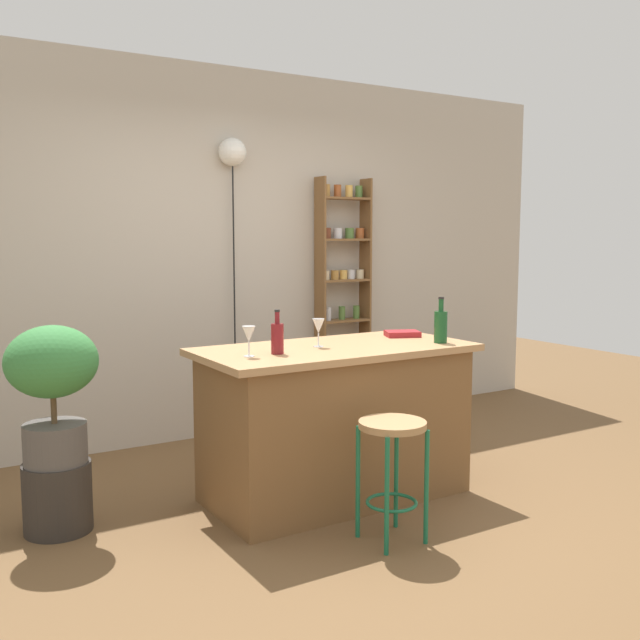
{
  "coord_description": "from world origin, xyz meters",
  "views": [
    {
      "loc": [
        -2.25,
        -3.2,
        1.55
      ],
      "look_at": [
        0.05,
        0.55,
        1.03
      ],
      "focal_mm": 40.63,
      "sensor_mm": 36.0,
      "label": 1
    }
  ],
  "objects_px": {
    "bottle_soda_blue": "(277,337)",
    "pendant_globe_light": "(232,157)",
    "spice_shelf": "(343,300)",
    "wine_glass_center": "(318,327)",
    "plant_stool": "(58,497)",
    "wine_glass_left": "(249,335)",
    "bar_stool": "(392,451)",
    "cookbook": "(402,334)",
    "bottle_olive_oil": "(441,326)",
    "potted_plant": "(53,380)"
  },
  "relations": [
    {
      "from": "plant_stool",
      "to": "cookbook",
      "type": "height_order",
      "value": "cookbook"
    },
    {
      "from": "bar_stool",
      "to": "cookbook",
      "type": "distance_m",
      "value": 1.15
    },
    {
      "from": "bar_stool",
      "to": "wine_glass_center",
      "type": "xyz_separation_m",
      "value": [
        0.0,
        0.71,
        0.55
      ]
    },
    {
      "from": "spice_shelf",
      "to": "pendant_globe_light",
      "type": "xyz_separation_m",
      "value": [
        -0.97,
        0.04,
        1.12
      ]
    },
    {
      "from": "plant_stool",
      "to": "cookbook",
      "type": "xyz_separation_m",
      "value": [
        2.1,
        -0.21,
        0.74
      ]
    },
    {
      "from": "potted_plant",
      "to": "pendant_globe_light",
      "type": "xyz_separation_m",
      "value": [
        1.59,
        1.21,
        1.32
      ]
    },
    {
      "from": "bottle_soda_blue",
      "to": "pendant_globe_light",
      "type": "height_order",
      "value": "pendant_globe_light"
    },
    {
      "from": "plant_stool",
      "to": "spice_shelf",
      "type": "bearing_deg",
      "value": 24.58
    },
    {
      "from": "bar_stool",
      "to": "pendant_globe_light",
      "type": "bearing_deg",
      "value": 85.6
    },
    {
      "from": "plant_stool",
      "to": "potted_plant",
      "type": "bearing_deg",
      "value": 0.0
    },
    {
      "from": "cookbook",
      "to": "bottle_soda_blue",
      "type": "bearing_deg",
      "value": -146.71
    },
    {
      "from": "spice_shelf",
      "to": "bottle_soda_blue",
      "type": "height_order",
      "value": "spice_shelf"
    },
    {
      "from": "bottle_olive_oil",
      "to": "pendant_globe_light",
      "type": "xyz_separation_m",
      "value": [
        -0.54,
        1.76,
        1.12
      ]
    },
    {
      "from": "wine_glass_left",
      "to": "bar_stool",
      "type": "bearing_deg",
      "value": -51.57
    },
    {
      "from": "potted_plant",
      "to": "bottle_olive_oil",
      "type": "relative_size",
      "value": 2.62
    },
    {
      "from": "potted_plant",
      "to": "pendant_globe_light",
      "type": "relative_size",
      "value": 0.32
    },
    {
      "from": "spice_shelf",
      "to": "wine_glass_center",
      "type": "bearing_deg",
      "value": -127.8
    },
    {
      "from": "plant_stool",
      "to": "cookbook",
      "type": "relative_size",
      "value": 1.75
    },
    {
      "from": "cookbook",
      "to": "pendant_globe_light",
      "type": "relative_size",
      "value": 0.09
    },
    {
      "from": "plant_stool",
      "to": "bottle_olive_oil",
      "type": "xyz_separation_m",
      "value": [
        2.13,
        -0.55,
        0.82
      ]
    },
    {
      "from": "plant_stool",
      "to": "bottle_olive_oil",
      "type": "relative_size",
      "value": 1.33
    },
    {
      "from": "bar_stool",
      "to": "bottle_olive_oil",
      "type": "xyz_separation_m",
      "value": [
        0.71,
        0.47,
        0.54
      ]
    },
    {
      "from": "spice_shelf",
      "to": "bottle_soda_blue",
      "type": "distance_m",
      "value": 2.14
    },
    {
      "from": "bar_stool",
      "to": "bottle_olive_oil",
      "type": "bearing_deg",
      "value": 33.27
    },
    {
      "from": "bar_stool",
      "to": "cookbook",
      "type": "relative_size",
      "value": 2.96
    },
    {
      "from": "bar_stool",
      "to": "wine_glass_center",
      "type": "bearing_deg",
      "value": 89.85
    },
    {
      "from": "wine_glass_left",
      "to": "bottle_olive_oil",
      "type": "bearing_deg",
      "value": -7.19
    },
    {
      "from": "spice_shelf",
      "to": "plant_stool",
      "type": "bearing_deg",
      "value": -155.42
    },
    {
      "from": "plant_stool",
      "to": "bottle_soda_blue",
      "type": "relative_size",
      "value": 1.52
    },
    {
      "from": "bottle_soda_blue",
      "to": "cookbook",
      "type": "xyz_separation_m",
      "value": [
        1.0,
        0.18,
        -0.07
      ]
    },
    {
      "from": "plant_stool",
      "to": "bottle_soda_blue",
      "type": "distance_m",
      "value": 1.42
    },
    {
      "from": "potted_plant",
      "to": "bar_stool",
      "type": "bearing_deg",
      "value": -35.55
    },
    {
      "from": "plant_stool",
      "to": "pendant_globe_light",
      "type": "bearing_deg",
      "value": 37.31
    },
    {
      "from": "bar_stool",
      "to": "cookbook",
      "type": "xyz_separation_m",
      "value": [
        0.68,
        0.8,
        0.46
      ]
    },
    {
      "from": "bar_stool",
      "to": "potted_plant",
      "type": "xyz_separation_m",
      "value": [
        -1.42,
        1.01,
        0.34
      ]
    },
    {
      "from": "spice_shelf",
      "to": "cookbook",
      "type": "relative_size",
      "value": 9.57
    },
    {
      "from": "bar_stool",
      "to": "potted_plant",
      "type": "relative_size",
      "value": 0.86
    },
    {
      "from": "pendant_globe_light",
      "to": "wine_glass_center",
      "type": "bearing_deg",
      "value": -96.41
    },
    {
      "from": "wine_glass_left",
      "to": "pendant_globe_light",
      "type": "xyz_separation_m",
      "value": [
        0.66,
        1.6,
        1.11
      ]
    },
    {
      "from": "bottle_olive_oil",
      "to": "cookbook",
      "type": "xyz_separation_m",
      "value": [
        -0.03,
        0.33,
        -0.09
      ]
    },
    {
      "from": "wine_glass_center",
      "to": "cookbook",
      "type": "distance_m",
      "value": 0.69
    },
    {
      "from": "bar_stool",
      "to": "wine_glass_center",
      "type": "height_order",
      "value": "wine_glass_center"
    },
    {
      "from": "plant_stool",
      "to": "bottle_olive_oil",
      "type": "height_order",
      "value": "bottle_olive_oil"
    },
    {
      "from": "plant_stool",
      "to": "wine_glass_left",
      "type": "relative_size",
      "value": 2.24
    },
    {
      "from": "bottle_soda_blue",
      "to": "wine_glass_center",
      "type": "xyz_separation_m",
      "value": [
        0.32,
        0.1,
        0.03
      ]
    },
    {
      "from": "plant_stool",
      "to": "pendant_globe_light",
      "type": "distance_m",
      "value": 2.79
    },
    {
      "from": "plant_stool",
      "to": "wine_glass_left",
      "type": "distance_m",
      "value": 1.31
    },
    {
      "from": "spice_shelf",
      "to": "bottle_olive_oil",
      "type": "xyz_separation_m",
      "value": [
        -0.43,
        -1.72,
        -0.0
      ]
    },
    {
      "from": "potted_plant",
      "to": "plant_stool",
      "type": "bearing_deg",
      "value": 0.0
    },
    {
      "from": "plant_stool",
      "to": "potted_plant",
      "type": "relative_size",
      "value": 0.51
    }
  ]
}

